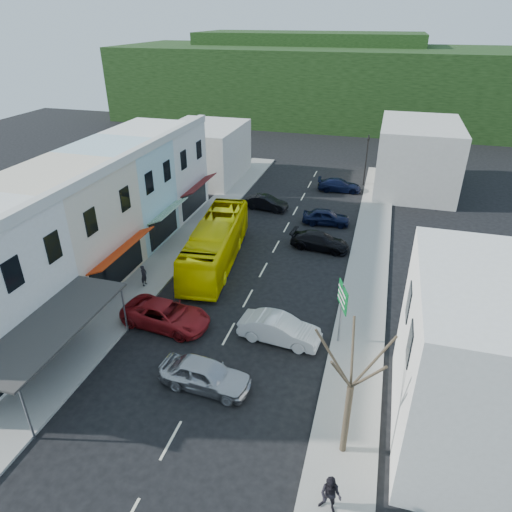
{
  "coord_description": "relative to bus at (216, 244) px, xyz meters",
  "views": [
    {
      "loc": [
        7.55,
        -20.59,
        16.93
      ],
      "look_at": [
        0.0,
        6.0,
        2.2
      ],
      "focal_mm": 32.0,
      "sensor_mm": 36.0,
      "label": 1
    }
  ],
  "objects": [
    {
      "name": "ground",
      "position": [
        3.77,
        -8.2,
        -1.55
      ],
      "size": [
        120.0,
        120.0,
        0.0
      ],
      "primitive_type": "plane",
      "color": "black",
      "rests_on": "ground"
    },
    {
      "name": "street_tree",
      "position": [
        11.25,
        -14.71,
        2.24
      ],
      "size": [
        3.28,
        3.28,
        7.58
      ],
      "primitive_type": null,
      "rotation": [
        0.0,
        0.0,
        0.19
      ],
      "color": "#34291D",
      "rests_on": "ground"
    },
    {
      "name": "car_white",
      "position": [
        6.82,
        -7.94,
        -0.85
      ],
      "size": [
        4.55,
        2.22,
        1.4
      ],
      "primitive_type": "imported",
      "rotation": [
        0.0,
        0.0,
        1.47
      ],
      "color": "silver",
      "rests_on": "ground"
    },
    {
      "name": "car_red",
      "position": [
        -0.15,
        -8.4,
        -0.85
      ],
      "size": [
        4.78,
        2.4,
        1.4
      ],
      "primitive_type": "imported",
      "rotation": [
        0.0,
        0.0,
        1.46
      ],
      "color": "maroon",
      "rests_on": "ground"
    },
    {
      "name": "right_building",
      "position": [
        17.27,
        -12.2,
        2.45
      ],
      "size": [
        8.0,
        9.0,
        8.0
      ],
      "primitive_type": "cube",
      "color": "silver",
      "rests_on": "ground"
    },
    {
      "name": "distant_block_left",
      "position": [
        -8.23,
        18.8,
        1.45
      ],
      "size": [
        8.0,
        10.0,
        6.0
      ],
      "primitive_type": "cube",
      "color": "#B7B2A8",
      "rests_on": "ground"
    },
    {
      "name": "sidewalk_left",
      "position": [
        -3.73,
        1.8,
        -1.48
      ],
      "size": [
        3.0,
        52.0,
        0.15
      ],
      "primitive_type": "cube",
      "color": "gray",
      "rests_on": "ground"
    },
    {
      "name": "direction_sign",
      "position": [
        10.17,
        -7.25,
        0.43
      ],
      "size": [
        1.36,
        1.92,
        3.97
      ],
      "primitive_type": null,
      "rotation": [
        0.0,
        0.0,
        0.36
      ],
      "color": "#055B22",
      "rests_on": "ground"
    },
    {
      "name": "car_navy_mid",
      "position": [
        7.05,
        9.42,
        -0.85
      ],
      "size": [
        4.53,
        2.14,
        1.4
      ],
      "primitive_type": "imported",
      "rotation": [
        0.0,
        0.0,
        1.65
      ],
      "color": "black",
      "rests_on": "ground"
    },
    {
      "name": "distant_block_right",
      "position": [
        14.77,
        21.8,
        1.95
      ],
      "size": [
        8.0,
        12.0,
        7.0
      ],
      "primitive_type": "cube",
      "color": "#B7B2A8",
      "rests_on": "ground"
    },
    {
      "name": "car_navy_far",
      "position": [
        7.17,
        18.57,
        -0.85
      ],
      "size": [
        4.65,
        2.25,
        1.4
      ],
      "primitive_type": "imported",
      "rotation": [
        0.0,
        0.0,
        1.66
      ],
      "color": "black",
      "rests_on": "ground"
    },
    {
      "name": "car_black_far",
      "position": [
        0.95,
        11.41,
        -0.85
      ],
      "size": [
        4.6,
        2.38,
        1.4
      ],
      "primitive_type": "imported",
      "rotation": [
        0.0,
        0.0,
        1.44
      ],
      "color": "black",
      "rests_on": "ground"
    },
    {
      "name": "sidewalk_right",
      "position": [
        11.27,
        1.8,
        -1.48
      ],
      "size": [
        3.0,
        52.0,
        0.15
      ],
      "primitive_type": "cube",
      "color": "gray",
      "rests_on": "ground"
    },
    {
      "name": "car_silver",
      "position": [
        4.07,
        -12.64,
        -0.85
      ],
      "size": [
        4.51,
        2.1,
        1.4
      ],
      "primitive_type": "imported",
      "rotation": [
        0.0,
        0.0,
        1.5
      ],
      "color": "#B4B4B9",
      "rests_on": "ground"
    },
    {
      "name": "shopfront_row",
      "position": [
        -8.72,
        -3.2,
        2.45
      ],
      "size": [
        8.25,
        30.0,
        8.0
      ],
      "color": "silver",
      "rests_on": "ground"
    },
    {
      "name": "pedestrian_left",
      "position": [
        -3.59,
        -4.75,
        -0.55
      ],
      "size": [
        0.43,
        0.62,
        1.7
      ],
      "primitive_type": "imported",
      "rotation": [
        0.0,
        0.0,
        1.52
      ],
      "color": "black",
      "rests_on": "sidewalk_left"
    },
    {
      "name": "bus",
      "position": [
        0.0,
        0.0,
        0.0
      ],
      "size": [
        3.85,
        11.81,
        3.1
      ],
      "primitive_type": "imported",
      "rotation": [
        0.0,
        0.0,
        0.12
      ],
      "color": "#FEEB05",
      "rests_on": "ground"
    },
    {
      "name": "car_black_near",
      "position": [
        7.26,
        4.42,
        -0.85
      ],
      "size": [
        4.66,
        2.27,
        1.4
      ],
      "primitive_type": "imported",
      "rotation": [
        0.0,
        0.0,
        1.47
      ],
      "color": "black",
      "rests_on": "ground"
    },
    {
      "name": "hillside",
      "position": [
        2.32,
        56.89,
        5.18
      ],
      "size": [
        80.0,
        26.0,
        14.0
      ],
      "color": "black",
      "rests_on": "ground"
    },
    {
      "name": "pedestrian_right",
      "position": [
        11.05,
        -17.64,
        -0.55
      ],
      "size": [
        0.78,
        0.59,
        1.7
      ],
      "primitive_type": "imported",
      "rotation": [
        0.0,
        0.0,
        -0.24
      ],
      "color": "black",
      "rests_on": "sidewalk_right"
    },
    {
      "name": "traffic_signal",
      "position": [
        9.57,
        21.29,
        1.23
      ],
      "size": [
        1.06,
        1.36,
        5.56
      ],
      "primitive_type": null,
      "rotation": [
        0.0,
        0.0,
        2.91
      ],
      "color": "black",
      "rests_on": "ground"
    }
  ]
}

